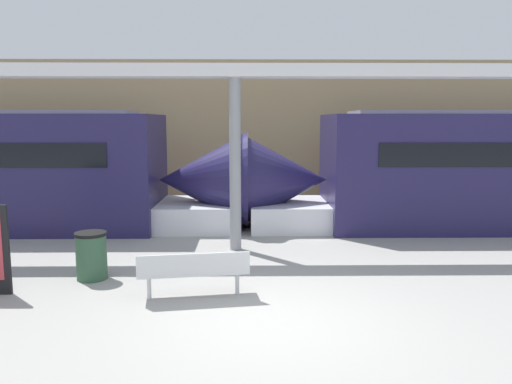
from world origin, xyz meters
TOP-DOWN VIEW (x-y plane):
  - ground_plane at (0.00, 0.00)m, footprint 60.00×60.00m
  - station_wall at (0.00, 10.47)m, footprint 56.00×0.20m
  - bench_near at (-1.28, 0.99)m, footprint 1.88×0.71m
  - trash_bin at (-3.29, 2.05)m, footprint 0.58×0.58m
  - support_column_near at (-0.67, 4.19)m, footprint 0.26×0.26m
  - canopy_beam at (-0.67, 4.19)m, footprint 28.00×0.60m

SIDE VIEW (x-z plane):
  - ground_plane at x=0.00m, z-range 0.00..0.00m
  - trash_bin at x=-3.29m, z-range 0.00..0.89m
  - bench_near at x=-1.28m, z-range 0.09..0.88m
  - support_column_near at x=-0.67m, z-range 0.00..3.87m
  - station_wall at x=0.00m, z-range 0.00..5.00m
  - canopy_beam at x=-0.67m, z-range 3.87..4.15m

